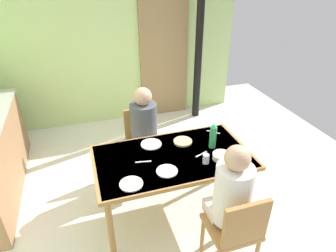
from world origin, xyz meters
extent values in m
plane|color=silver|center=(0.00, 0.00, 0.00)|extent=(6.14, 6.14, 0.00)
cube|color=#B9D886|center=(0.00, 2.36, 1.26)|extent=(4.17, 0.10, 2.51)
cube|color=olive|center=(0.87, 2.28, 1.00)|extent=(0.80, 0.05, 2.00)
cylinder|color=black|center=(1.36, 2.01, 1.26)|extent=(0.12, 0.12, 2.51)
cube|color=#A5753D|center=(0.23, -0.06, 0.74)|extent=(1.50, 0.85, 0.04)
cube|color=beige|center=(0.23, -0.06, 0.76)|extent=(1.44, 0.81, 0.00)
cylinder|color=#A5753D|center=(-0.45, -0.42, 0.36)|extent=(0.06, 0.06, 0.72)
cylinder|color=#A5753D|center=(0.91, -0.42, 0.36)|extent=(0.06, 0.06, 0.72)
cylinder|color=#A5753D|center=(-0.45, 0.29, 0.36)|extent=(0.06, 0.06, 0.72)
cylinder|color=#A5753D|center=(0.91, 0.29, 0.36)|extent=(0.06, 0.06, 0.72)
cube|color=#A5753D|center=(0.51, -0.77, 0.45)|extent=(0.40, 0.40, 0.04)
cube|color=#A5753D|center=(0.51, -0.95, 0.66)|extent=(0.38, 0.04, 0.42)
cylinder|color=#A5753D|center=(0.34, -0.60, 0.21)|extent=(0.04, 0.04, 0.41)
cylinder|color=#A5753D|center=(0.68, -0.60, 0.21)|extent=(0.04, 0.04, 0.41)
cube|color=#A5753D|center=(0.10, 0.64, 0.45)|extent=(0.40, 0.40, 0.04)
cube|color=#A5753D|center=(0.10, 0.82, 0.66)|extent=(0.38, 0.04, 0.42)
cylinder|color=#A5753D|center=(0.27, 0.47, 0.21)|extent=(0.04, 0.04, 0.41)
cylinder|color=#A5753D|center=(-0.07, 0.47, 0.21)|extent=(0.04, 0.04, 0.41)
cylinder|color=#A5753D|center=(0.27, 0.81, 0.21)|extent=(0.04, 0.04, 0.41)
cylinder|color=#A5753D|center=(-0.07, 0.81, 0.21)|extent=(0.04, 0.04, 0.41)
cube|color=silver|center=(0.51, -0.61, 0.51)|extent=(0.30, 0.22, 0.12)
cylinder|color=silver|center=(0.51, -0.72, 0.77)|extent=(0.30, 0.30, 0.52)
sphere|color=tan|center=(0.51, -0.72, 1.12)|extent=(0.20, 0.20, 0.20)
cube|color=#524856|center=(0.10, 0.48, 0.51)|extent=(0.30, 0.22, 0.12)
cylinder|color=#4C5156|center=(0.10, 0.59, 0.77)|extent=(0.30, 0.30, 0.52)
sphere|color=tan|center=(0.10, 0.59, 1.12)|extent=(0.20, 0.20, 0.20)
cylinder|color=#309B59|center=(0.65, -0.04, 0.87)|extent=(0.07, 0.07, 0.23)
cone|color=#31A75E|center=(0.65, -0.04, 1.01)|extent=(0.05, 0.05, 0.04)
cylinder|color=beige|center=(0.65, -0.25, 0.78)|extent=(0.17, 0.17, 0.05)
cylinder|color=white|center=(-0.23, -0.34, 0.76)|extent=(0.20, 0.20, 0.01)
cylinder|color=white|center=(0.08, 0.19, 0.76)|extent=(0.21, 0.21, 0.01)
cylinder|color=white|center=(0.10, -0.27, 0.76)|extent=(0.19, 0.19, 0.01)
cylinder|color=silver|center=(0.48, -0.26, 0.80)|extent=(0.06, 0.06, 0.09)
cylinder|color=#DBB77A|center=(0.40, 0.14, 0.77)|extent=(0.19, 0.19, 0.02)
cube|color=silver|center=(0.79, 0.22, 0.76)|extent=(0.12, 0.11, 0.00)
cube|color=silver|center=(-0.06, -0.07, 0.76)|extent=(0.15, 0.04, 0.00)
cube|color=silver|center=(0.50, -0.12, 0.76)|extent=(0.14, 0.07, 0.00)
camera|label=1|loc=(-0.51, -2.21, 2.38)|focal=30.98mm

